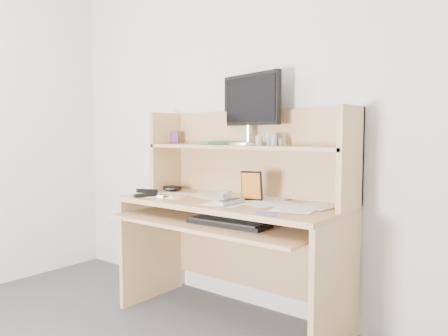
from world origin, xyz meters
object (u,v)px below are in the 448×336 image
Objects in this scene: tv_remote at (230,202)px; monitor at (250,107)px; desk at (238,208)px; game_case at (252,186)px; keyboard at (229,222)px.

tv_remote is 0.40× the size of monitor.
desk is 0.19m from game_case.
keyboard is 0.93× the size of monitor.
game_case is at bearing -11.23° from desk.
desk reaches higher than game_case.
desk is at bearing -70.18° from monitor.
monitor is (-0.01, 0.15, 0.63)m from desk.
desk is 7.89× the size of game_case.
monitor is at bearing 106.20° from keyboard.
tv_remote is at bearing -118.52° from game_case.
monitor is (-0.14, 0.41, 0.65)m from keyboard.
tv_remote is 0.66m from monitor.
desk is 6.89× the size of tv_remote.
monitor reaches higher than desk.
monitor is at bearing 108.56° from game_case.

